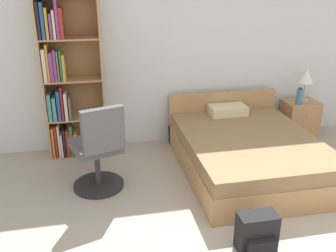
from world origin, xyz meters
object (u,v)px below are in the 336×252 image
object	(u,v)px
bookshelf	(65,82)
table_lamp	(306,78)
office_chair	(99,152)
water_bottle	(299,96)
bed	(246,150)
nightstand	(299,119)
backpack_black	(257,234)

from	to	relation	value
bookshelf	table_lamp	bearing A→B (deg)	-0.44
office_chair	water_bottle	world-z (taller)	office_chair
bed	office_chair	world-z (taller)	office_chair
bed	office_chair	distance (m)	1.79
nightstand	bed	bearing A→B (deg)	-145.60
office_chair	backpack_black	bearing A→B (deg)	-44.71
bed	backpack_black	xyz separation A→B (m)	(-0.49, -1.43, -0.07)
bed	nightstand	size ratio (longest dim) A/B	3.75
water_bottle	nightstand	bearing A→B (deg)	42.44
office_chair	table_lamp	bearing A→B (deg)	18.28
office_chair	nightstand	distance (m)	3.10
nightstand	backpack_black	size ratio (longest dim) A/B	1.53
office_chair	table_lamp	distance (m)	3.16
bookshelf	backpack_black	size ratio (longest dim) A/B	5.74
office_chair	bookshelf	bearing A→B (deg)	108.82
backpack_black	bookshelf	bearing A→B (deg)	125.53
bed	backpack_black	bearing A→B (deg)	-108.80
nightstand	water_bottle	world-z (taller)	water_bottle
table_lamp	office_chair	bearing A→B (deg)	-161.72
bookshelf	water_bottle	size ratio (longest dim) A/B	8.49
bookshelf	bed	size ratio (longest dim) A/B	1.00
bookshelf	water_bottle	bearing A→B (deg)	-2.58
water_bottle	bookshelf	bearing A→B (deg)	177.42
bookshelf	office_chair	distance (m)	1.18
table_lamp	backpack_black	world-z (taller)	table_lamp
bookshelf	bed	distance (m)	2.40
bed	table_lamp	distance (m)	1.59
bed	nightstand	bearing A→B (deg)	34.40
office_chair	water_bottle	bearing A→B (deg)	16.99
bed	water_bottle	world-z (taller)	water_bottle
office_chair	table_lamp	size ratio (longest dim) A/B	2.21
bookshelf	water_bottle	distance (m)	3.19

